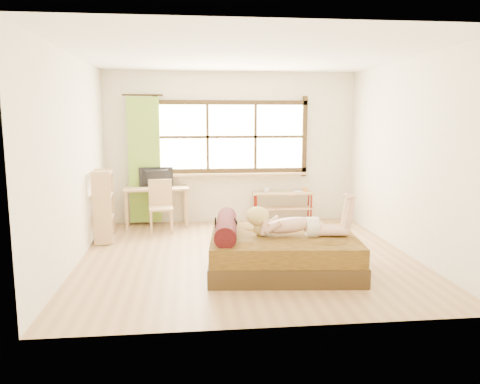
{
  "coord_description": "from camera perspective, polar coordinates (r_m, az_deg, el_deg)",
  "views": [
    {
      "loc": [
        -0.77,
        -6.2,
        1.89
      ],
      "look_at": [
        -0.07,
        0.2,
        0.87
      ],
      "focal_mm": 35.0,
      "sensor_mm": 36.0,
      "label": 1
    }
  ],
  "objects": [
    {
      "name": "pipe_shelf",
      "position": [
        8.58,
        5.32,
        -0.99
      ],
      "size": [
        1.1,
        0.29,
        0.62
      ],
      "rotation": [
        0.0,
        0.0,
        -0.02
      ],
      "color": "tan",
      "rests_on": "floor"
    },
    {
      "name": "kitten",
      "position": [
        5.83,
        -1.89,
        -4.14
      ],
      "size": [
        0.28,
        0.13,
        0.22
      ],
      "primitive_type": null,
      "rotation": [
        0.0,
        0.0,
        -0.1
      ],
      "color": "black",
      "rests_on": "bed"
    },
    {
      "name": "floor",
      "position": [
        6.53,
        0.81,
        -7.78
      ],
      "size": [
        4.5,
        4.5,
        0.0
      ],
      "primitive_type": "plane",
      "color": "#9E754C",
      "rests_on": "ground"
    },
    {
      "name": "bed",
      "position": [
        5.91,
        4.79,
        -7.15
      ],
      "size": [
        1.94,
        1.62,
        0.69
      ],
      "rotation": [
        0.0,
        0.0,
        -0.1
      ],
      "color": "#2F210E",
      "rests_on": "floor"
    },
    {
      "name": "woman",
      "position": [
        5.78,
        6.85,
        -2.66
      ],
      "size": [
        1.3,
        0.48,
        0.54
      ],
      "primitive_type": null,
      "rotation": [
        0.0,
        0.0,
        -0.1
      ],
      "color": "#D7A38A",
      "rests_on": "bed"
    },
    {
      "name": "ceiling",
      "position": [
        6.3,
        0.87,
        16.42
      ],
      "size": [
        4.5,
        4.5,
        0.0
      ],
      "primitive_type": "plane",
      "rotation": [
        3.14,
        0.0,
        0.0
      ],
      "color": "white",
      "rests_on": "wall_back"
    },
    {
      "name": "monitor",
      "position": [
        8.29,
        -10.18,
        1.78
      ],
      "size": [
        0.6,
        0.13,
        0.34
      ],
      "primitive_type": "imported",
      "rotation": [
        0.0,
        0.0,
        3.23
      ],
      "color": "black",
      "rests_on": "desk"
    },
    {
      "name": "curtain",
      "position": [
        8.4,
        -11.57,
        3.8
      ],
      "size": [
        0.55,
        0.1,
        2.2
      ],
      "primitive_type": "cube",
      "color": "#609729",
      "rests_on": "wall_back"
    },
    {
      "name": "wall_front",
      "position": [
        4.06,
        4.75,
        1.39
      ],
      "size": [
        4.5,
        0.0,
        4.5
      ],
      "primitive_type": "plane",
      "rotation": [
        -1.57,
        0.0,
        0.0
      ],
      "color": "silver",
      "rests_on": "floor"
    },
    {
      "name": "book",
      "position": [
        8.59,
        6.56,
        0.06
      ],
      "size": [
        0.17,
        0.23,
        0.02
      ],
      "primitive_type": "imported",
      "rotation": [
        0.0,
        0.0,
        -0.02
      ],
      "color": "gray",
      "rests_on": "pipe_shelf"
    },
    {
      "name": "wall_right",
      "position": [
        6.92,
        19.7,
        4.04
      ],
      "size": [
        0.0,
        4.5,
        4.5
      ],
      "primitive_type": "plane",
      "rotation": [
        1.57,
        0.0,
        -1.57
      ],
      "color": "silver",
      "rests_on": "floor"
    },
    {
      "name": "bookshelf",
      "position": [
        7.43,
        -16.3,
        -1.66
      ],
      "size": [
        0.31,
        0.5,
        1.1
      ],
      "rotation": [
        0.0,
        0.0,
        0.08
      ],
      "color": "tan",
      "rests_on": "floor"
    },
    {
      "name": "wall_left",
      "position": [
        6.4,
        -19.62,
        3.68
      ],
      "size": [
        0.0,
        4.5,
        4.5
      ],
      "primitive_type": "plane",
      "rotation": [
        1.57,
        0.0,
        1.57
      ],
      "color": "silver",
      "rests_on": "floor"
    },
    {
      "name": "chair",
      "position": [
        7.92,
        -9.64,
        -1.32
      ],
      "size": [
        0.42,
        0.42,
        0.87
      ],
      "rotation": [
        0.0,
        0.0,
        0.08
      ],
      "color": "tan",
      "rests_on": "floor"
    },
    {
      "name": "wall_back",
      "position": [
        8.51,
        -1.04,
        5.39
      ],
      "size": [
        4.5,
        0.0,
        4.5
      ],
      "primitive_type": "plane",
      "rotation": [
        1.57,
        0.0,
        0.0
      ],
      "color": "silver",
      "rests_on": "floor"
    },
    {
      "name": "cup",
      "position": [
        8.49,
        3.27,
        0.23
      ],
      "size": [
        0.11,
        0.11,
        0.09
      ],
      "primitive_type": "imported",
      "rotation": [
        0.0,
        0.0,
        -0.02
      ],
      "color": "gray",
      "rests_on": "pipe_shelf"
    },
    {
      "name": "window",
      "position": [
        8.47,
        -1.02,
        6.45
      ],
      "size": [
        2.8,
        0.16,
        1.46
      ],
      "color": "#FFEDBF",
      "rests_on": "wall_back"
    },
    {
      "name": "desk",
      "position": [
        8.27,
        -10.16,
        -0.06
      ],
      "size": [
        1.15,
        0.6,
        0.69
      ],
      "rotation": [
        0.0,
        0.0,
        0.08
      ],
      "color": "tan",
      "rests_on": "floor"
    }
  ]
}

